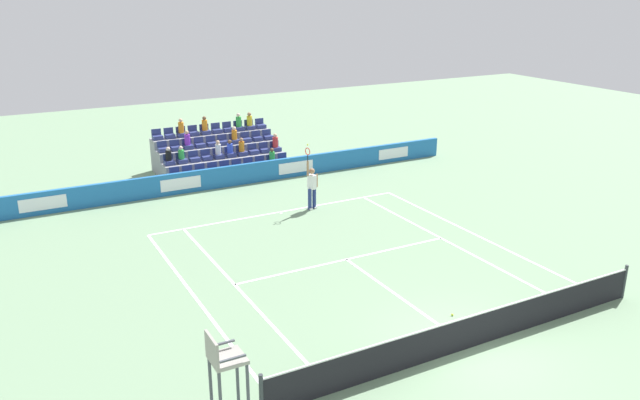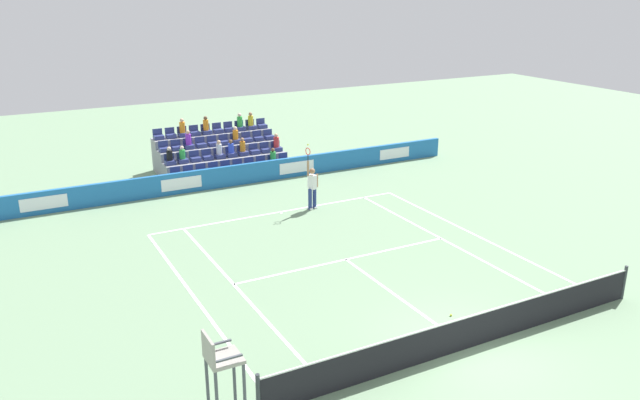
% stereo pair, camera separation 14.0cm
% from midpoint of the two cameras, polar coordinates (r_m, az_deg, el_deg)
% --- Properties ---
extents(ground_plane, '(80.00, 80.00, 0.00)m').
position_cam_midpoint_polar(ground_plane, '(17.58, 13.37, -12.73)').
color(ground_plane, gray).
extents(line_baseline, '(10.97, 0.10, 0.01)m').
position_cam_midpoint_polar(line_baseline, '(26.68, -3.46, -1.07)').
color(line_baseline, white).
rests_on(line_baseline, ground).
extents(line_service, '(8.23, 0.10, 0.01)m').
position_cam_midpoint_polar(line_service, '(22.15, 2.51, -5.32)').
color(line_service, white).
rests_on(line_service, ground).
extents(line_centre_service, '(0.10, 6.40, 0.01)m').
position_cam_midpoint_polar(line_centre_service, '(19.73, 7.26, -8.63)').
color(line_centre_service, white).
rests_on(line_centre_service, ground).
extents(line_singles_sideline_left, '(0.10, 11.89, 0.01)m').
position_cam_midpoint_polar(line_singles_sideline_left, '(20.17, -7.06, -7.99)').
color(line_singles_sideline_left, white).
rests_on(line_singles_sideline_left, ground).
extents(line_singles_sideline_right, '(0.10, 11.89, 0.01)m').
position_cam_midpoint_polar(line_singles_sideline_right, '(24.02, 11.59, -3.74)').
color(line_singles_sideline_right, white).
rests_on(line_singles_sideline_right, ground).
extents(line_doubles_sideline_left, '(0.10, 11.89, 0.01)m').
position_cam_midpoint_polar(line_doubles_sideline_left, '(19.79, -10.80, -8.74)').
color(line_doubles_sideline_left, white).
rests_on(line_doubles_sideline_left, ground).
extents(line_doubles_sideline_right, '(0.10, 11.89, 0.01)m').
position_cam_midpoint_polar(line_doubles_sideline_right, '(24.86, 14.04, -3.13)').
color(line_doubles_sideline_right, white).
rests_on(line_doubles_sideline_right, ground).
extents(line_centre_mark, '(0.10, 0.20, 0.01)m').
position_cam_midpoint_polar(line_centre_mark, '(26.59, -3.37, -1.13)').
color(line_centre_mark, white).
rests_on(line_centre_mark, ground).
extents(sponsor_barrier, '(23.17, 0.22, 0.98)m').
position_cam_midpoint_polar(sponsor_barrier, '(30.41, -6.95, 2.28)').
color(sponsor_barrier, '#1E66AD').
rests_on(sponsor_barrier, ground).
extents(tennis_net, '(11.97, 0.10, 1.07)m').
position_cam_midpoint_polar(tennis_net, '(17.33, 13.50, -11.34)').
color(tennis_net, '#33383D').
rests_on(tennis_net, ground).
extents(tennis_player, '(0.53, 0.40, 2.85)m').
position_cam_midpoint_polar(tennis_player, '(26.70, -0.56, 1.22)').
color(tennis_player, navy).
rests_on(tennis_player, ground).
extents(umpire_chair, '(0.70, 0.70, 2.34)m').
position_cam_midpoint_polar(umpire_chair, '(13.70, -8.52, -14.69)').
color(umpire_chair, '#474C54').
rests_on(umpire_chair, ground).
extents(stadium_stand, '(6.20, 3.80, 2.62)m').
position_cam_midpoint_polar(stadium_stand, '(33.03, -8.82, 3.89)').
color(stadium_stand, gray).
rests_on(stadium_stand, ground).
extents(loose_tennis_ball, '(0.07, 0.07, 0.07)m').
position_cam_midpoint_polar(loose_tennis_ball, '(18.95, 11.83, -10.03)').
color(loose_tennis_ball, '#D1E533').
rests_on(loose_tennis_ball, ground).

